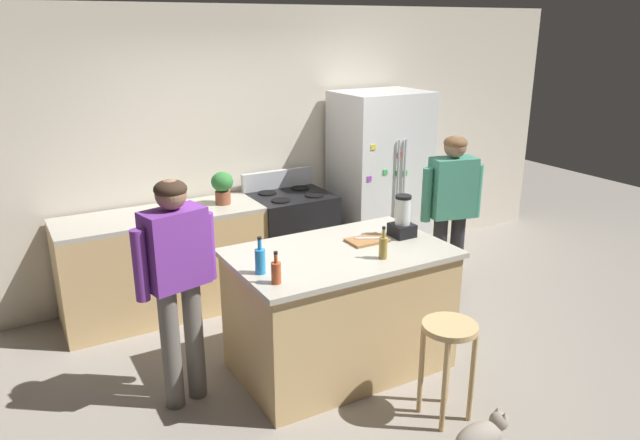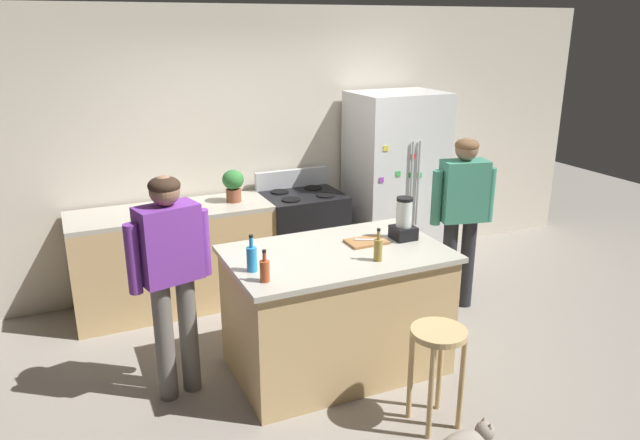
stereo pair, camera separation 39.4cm
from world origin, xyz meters
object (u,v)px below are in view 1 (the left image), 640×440
stove_range (291,239)px  bar_stool (449,346)px  kitchen_island (340,309)px  person_by_sink_right (451,204)px  bottle_cooking_sauce (276,272)px  person_by_island_left (177,272)px  cat (481,437)px  bottle_vinegar (383,247)px  chef_knife (369,238)px  cutting_board (367,240)px  refrigerator (379,183)px  potted_plant (222,186)px  blender_appliance (402,219)px  bottle_soda (260,260)px

stove_range → bar_stool: 2.42m
kitchen_island → bar_stool: size_ratio=2.31×
bar_stool → stove_range: bearing=88.2°
person_by_sink_right → bottle_cooking_sauce: (-2.13, -0.76, 0.06)m
person_by_island_left → cat: (1.41, -1.42, -0.87)m
bar_stool → bottle_vinegar: size_ratio=2.93×
chef_knife → cutting_board: bearing=-152.7°
stove_range → refrigerator: bearing=-1.4°
bottle_vinegar → chef_knife: bottle_vinegar is taller
potted_plant → chef_knife: bearing=-67.5°
potted_plant → cutting_board: potted_plant is taller
person_by_island_left → blender_appliance: size_ratio=4.86×
cat → bottle_cooking_sauce: (-0.90, 0.99, 0.92)m
person_by_sink_right → bottle_vinegar: (-1.29, -0.75, 0.07)m
refrigerator → cutting_board: size_ratio=6.28×
kitchen_island → person_by_sink_right: size_ratio=1.00×
person_by_island_left → person_by_sink_right: bearing=7.2°
person_by_sink_right → kitchen_island: bearing=-162.1°
bottle_vinegar → person_by_sink_right: bearing=30.2°
stove_range → person_by_island_left: (-1.53, -1.38, 0.49)m
refrigerator → person_by_sink_right: (0.08, -1.02, 0.02)m
bar_stool → cat: bearing=-96.0°
refrigerator → potted_plant: size_ratio=6.28×
refrigerator → bar_stool: size_ratio=2.73×
bottle_cooking_sauce → chef_knife: bearing=20.4°
bottle_cooking_sauce → bottle_vinegar: size_ratio=0.92×
bottle_vinegar → chef_knife: (0.12, 0.34, -0.06)m
bottle_vinegar → person_by_island_left: bearing=162.9°
stove_range → bottle_cooking_sauce: 2.15m
stove_range → blender_appliance: 1.62m
stove_range → bottle_vinegar: (-0.18, -1.80, 0.55)m
chef_knife → bar_stool: bearing=-63.5°
bar_stool → bottle_soda: 1.35m
kitchen_island → stove_range: stove_range is taller
kitchen_island → stove_range: (0.36, 1.52, 0.01)m
cat → potted_plant: size_ratio=1.73×
bar_stool → bottle_soda: (-0.96, 0.80, 0.51)m
blender_appliance → chef_knife: blender_appliance is taller
bar_stool → chef_knife: size_ratio=3.14×
stove_range → cat: stove_range is taller
bar_stool → chef_knife: 1.05m
chef_knife → cat: bearing=-65.0°
person_by_island_left → person_by_sink_right: size_ratio=1.01×
person_by_sink_right → bottle_soda: (-2.15, -0.57, 0.08)m
chef_knife → blender_appliance: bearing=20.6°
cat → potted_plant: (-0.56, 2.83, 1.02)m
potted_plant → cutting_board: size_ratio=1.00×
stove_range → potted_plant: bearing=177.8°
bottle_soda → bottle_cooking_sauce: (0.02, -0.20, -0.02)m
stove_range → chef_knife: size_ratio=5.14×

